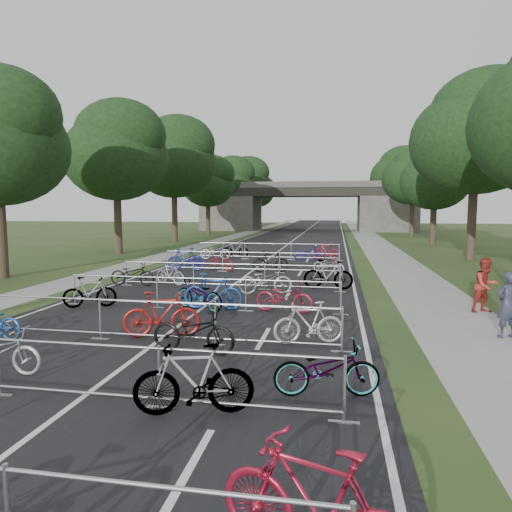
{
  "coord_description": "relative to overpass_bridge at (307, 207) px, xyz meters",
  "views": [
    {
      "loc": [
        4.43,
        -3.42,
        3.4
      ],
      "look_at": [
        0.67,
        17.8,
        1.1
      ],
      "focal_mm": 32.0,
      "sensor_mm": 36.0,
      "label": 1
    }
  ],
  "objects": [
    {
      "name": "bike_27",
      "position": [
        3.8,
        -38.69,
        -2.97
      ],
      "size": [
        1.96,
        1.07,
        1.13
      ],
      "primitive_type": "imported",
      "rotation": [
        0.0,
        0.0,
        4.41
      ],
      "color": "maroon",
      "rests_on": "ground"
    },
    {
      "name": "bike_3",
      "position": [
        4.3,
        -64.42,
        -2.91
      ],
      "size": [
        2.16,
        1.29,
        1.26
      ],
      "primitive_type": "imported",
      "rotation": [
        0.0,
        0.0,
        4.35
      ],
      "color": "maroon",
      "rests_on": "ground"
    },
    {
      "name": "bike_20",
      "position": [
        -3.57,
        -45.0,
        -2.92
      ],
      "size": [
        2.09,
        0.74,
        1.23
      ],
      "primitive_type": "imported",
      "rotation": [
        0.0,
        0.0,
        4.79
      ],
      "color": "navy",
      "rests_on": "ground"
    },
    {
      "name": "bike_7",
      "position": [
        4.3,
        -60.4,
        -3.03
      ],
      "size": [
        2.0,
        0.99,
        1.01
      ],
      "primitive_type": "imported",
      "rotation": [
        0.0,
        0.0,
        1.75
      ],
      "color": "#9FA1A6",
      "rests_on": "ground"
    },
    {
      "name": "bike_16",
      "position": [
        -4.3,
        -50.02,
        -3.02
      ],
      "size": [
        2.0,
        0.81,
        1.03
      ],
      "primitive_type": "imported",
      "rotation": [
        0.0,
        0.0,
        1.64
      ],
      "color": "black",
      "rests_on": "ground"
    },
    {
      "name": "tree_right_2",
      "position": [
        13.11,
        -25.07,
        2.41
      ],
      "size": [
        6.16,
        6.16,
        9.39
      ],
      "color": "#33261C",
      "rests_on": "ground"
    },
    {
      "name": "bike_11",
      "position": [
        3.79,
        -57.29,
        -3.0
      ],
      "size": [
        1.86,
        1.0,
        1.07
      ],
      "primitive_type": "imported",
      "rotation": [
        0.0,
        0.0,
        5.01
      ],
      "color": "#ABAAB2",
      "rests_on": "ground"
    },
    {
      "name": "tree_right_4",
      "position": [
        13.11,
        -1.07,
        4.37
      ],
      "size": [
        8.18,
        8.18,
        12.47
      ],
      "color": "#33261C",
      "rests_on": "ground"
    },
    {
      "name": "bike_22",
      "position": [
        1.02,
        -44.85,
        -2.96
      ],
      "size": [
        1.95,
        0.77,
        1.14
      ],
      "primitive_type": "imported",
      "rotation": [
        0.0,
        0.0,
        1.69
      ],
      "color": "black",
      "rests_on": "ground"
    },
    {
      "name": "bike_15",
      "position": [
        2.8,
        -53.94,
        -3.03
      ],
      "size": [
        2.02,
        1.04,
        1.01
      ],
      "primitive_type": "imported",
      "rotation": [
        0.0,
        0.0,
        1.37
      ],
      "color": "maroon",
      "rests_on": "ground"
    },
    {
      "name": "bike_9",
      "position": [
        -0.03,
        -57.37,
        -2.93
      ],
      "size": [
        2.1,
        1.08,
        1.22
      ],
      "primitive_type": "imported",
      "rotation": [
        0.0,
        0.0,
        1.83
      ],
      "color": "maroon",
      "rests_on": "ground"
    },
    {
      "name": "bike_23",
      "position": [
        4.06,
        -45.07,
        -3.06
      ],
      "size": [
        1.87,
        1.39,
        0.94
      ],
      "primitive_type": "imported",
      "rotation": [
        0.0,
        0.0,
        1.08
      ],
      "color": "#96979D",
      "rests_on": "ground"
    },
    {
      "name": "pedestrian_a",
      "position": [
        8.84,
        -55.82,
        -2.66
      ],
      "size": [
        0.75,
        0.62,
        1.75
      ],
      "primitive_type": "imported",
      "rotation": [
        0.0,
        0.0,
        3.51
      ],
      "color": "#2C2E43",
      "rests_on": "ground"
    },
    {
      "name": "sidewalk_right",
      "position": [
        8.0,
        -15.0,
        -3.53
      ],
      "size": [
        3.0,
        140.0,
        0.01
      ],
      "primitive_type": "cube",
      "color": "gray",
      "rests_on": "ground"
    },
    {
      "name": "tree_left_2",
      "position": [
        -11.39,
        -25.07,
        4.58
      ],
      "size": [
        8.4,
        8.4,
        12.81
      ],
      "color": "#33261C",
      "rests_on": "ground"
    },
    {
      "name": "tree_left_5",
      "position": [
        -11.39,
        10.93,
        4.58
      ],
      "size": [
        8.4,
        8.4,
        12.81
      ],
      "color": "#33261C",
      "rests_on": "ground"
    },
    {
      "name": "pedestrian_b",
      "position": [
        9.2,
        -52.85,
        -2.65
      ],
      "size": [
        1.07,
        0.98,
        1.78
      ],
      "primitive_type": "imported",
      "rotation": [
        0.0,
        0.0,
        0.44
      ],
      "color": "#A12B23",
      "rests_on": "ground"
    },
    {
      "name": "bike_24",
      "position": [
        -3.41,
        -39.53,
        -3.02
      ],
      "size": [
        2.0,
        0.81,
        1.03
      ],
      "primitive_type": "imported",
      "rotation": [
        0.0,
        0.0,
        1.63
      ],
      "color": "#A5A5AD",
      "rests_on": "ground"
    },
    {
      "name": "barrier_row_5",
      "position": [
        0.0,
        -45.0,
        -2.99
      ],
      "size": [
        9.7,
        0.08,
        1.1
      ],
      "color": "#9FA1A6",
      "rests_on": "ground"
    },
    {
      "name": "tree_right_1",
      "position": [
        13.11,
        -37.07,
        4.37
      ],
      "size": [
        8.18,
        8.18,
        12.47
      ],
      "color": "#33261C",
      "rests_on": "ground"
    },
    {
      "name": "bike_12",
      "position": [
        -3.79,
        -54.39,
        -3.01
      ],
      "size": [
        1.81,
        1.15,
        1.06
      ],
      "primitive_type": "imported",
      "rotation": [
        0.0,
        0.0,
        1.98
      ],
      "color": "#9FA1A6",
      "rests_on": "ground"
    },
    {
      "name": "tree_left_6",
      "position": [
        -11.39,
        22.93,
        2.96
      ],
      "size": [
        6.72,
        6.72,
        10.25
      ],
      "color": "#33261C",
      "rests_on": "ground"
    },
    {
      "name": "barrier_row_2",
      "position": [
        0.0,
        -57.8,
        -2.99
      ],
      "size": [
        9.7,
        0.08,
        1.1
      ],
      "color": "#9FA1A6",
      "rests_on": "ground"
    },
    {
      "name": "bike_14",
      "position": [
        0.41,
        -53.99,
        -2.93
      ],
      "size": [
        2.04,
        0.63,
        1.22
      ],
      "primitive_type": "imported",
      "rotation": [
        0.0,
        0.0,
        1.54
      ],
      "color": "navy",
      "rests_on": "ground"
    },
    {
      "name": "barrier_row_1",
      "position": [
        0.0,
        -61.4,
        -2.99
      ],
      "size": [
        9.7,
        0.08,
        1.1
      ],
      "color": "#9FA1A6",
      "rests_on": "ground"
    },
    {
      "name": "bike_19",
      "position": [
        4.12,
        -49.43,
        -2.92
      ],
      "size": [
        2.07,
        0.65,
        1.23
      ],
      "primitive_type": "imported",
      "rotation": [
        0.0,
        0.0,
        1.54
      ],
      "color": "#9FA1A6",
      "rests_on": "ground"
    },
    {
      "name": "bike_10",
      "position": [
        1.18,
        -58.46,
        -3.0
      ],
      "size": [
        2.08,
        0.87,
        1.06
      ],
      "primitive_type": "imported",
      "rotation": [
        0.0,
        0.0,
        1.49
      ],
      "color": "black",
      "rests_on": "ground"
    },
    {
      "name": "barrier_row_6",
      "position": [
        0.0,
        -39.0,
        -2.99
      ],
      "size": [
        9.7,
        0.08,
        1.1
      ],
      "color": "#9FA1A6",
      "rests_on": "ground"
    },
    {
      "name": "tree_right_3",
      "position": [
        13.11,
        -13.07,
        3.39
      ],
      "size": [
        7.17,
        7.17,
        10.93
      ],
      "color": "#33261C",
      "rests_on": "ground"
    },
    {
      "name": "tree_left_3",
      "position": [
        -11.39,
        -13.07,
        2.96
      ],
      "size": [
        6.72,
        6.72,
        10.25
      ],
      "color": "#33261C",
      "rests_on": "ground"
    },
    {
      "name": "bike_18",
      "position": [
        1.7,
        -50.95,
        -2.98
      ],
      "size": [
        2.22,
        1.22,
        1.1
      ],
      "primitive_type": "imported",
      "rotation": [
        0.0,
        0.0,
        1.82
      ],
      "color": "#A5A5AD",
      "rests_on": "ground"
    },
    {
      "name": "bike_13",
      "position": [
        -0.03,
        -54.13,
        -3.01
      ],
      "size": [
        2.1,
        1.52,
        1.05
      ],
      "primitive_type": "imported",
      "rotation": [
        0.0,
        0.0,
        4.25
      ],
      "color": "#9FA1A6",
      "rests_on": "ground"
    },
    {
      "name": "barrier_row_4",
      "position": [
        0.0,
        -50.0,
        -2.99
      ],
      "size": [
        9.7,
        0.08,
        1.1
      ],
      "color": "#9FA1A6",
      "rests_on": "ground"
    },
    {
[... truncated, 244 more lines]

